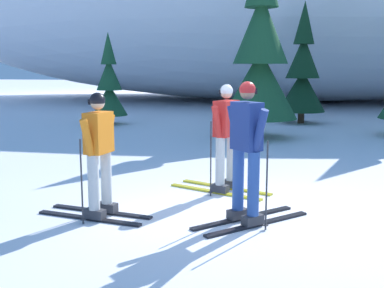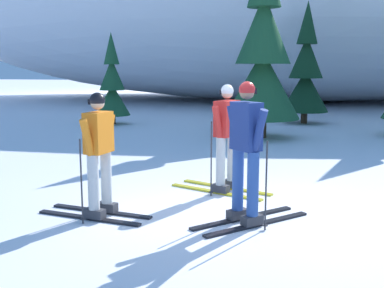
% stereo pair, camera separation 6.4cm
% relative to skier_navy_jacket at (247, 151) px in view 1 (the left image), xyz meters
% --- Properties ---
extents(ground_plane, '(120.00, 120.00, 0.00)m').
position_rel_skier_navy_jacket_xyz_m(ground_plane, '(-0.18, 0.46, -0.96)').
color(ground_plane, white).
extents(skier_navy_jacket, '(1.50, 1.44, 1.85)m').
position_rel_skier_navy_jacket_xyz_m(skier_navy_jacket, '(0.00, 0.00, 0.00)').
color(skier_navy_jacket, black).
rests_on(skier_navy_jacket, ground).
extents(skier_orange_jacket, '(1.61, 0.77, 1.69)m').
position_rel_skier_navy_jacket_xyz_m(skier_orange_jacket, '(-1.96, -0.05, -0.08)').
color(skier_orange_jacket, black).
rests_on(skier_orange_jacket, ground).
extents(skier_red_jacket, '(1.72, 1.12, 1.75)m').
position_rel_skier_navy_jacket_xyz_m(skier_red_jacket, '(-0.41, 1.54, -0.04)').
color(skier_red_jacket, gold).
rests_on(skier_red_jacket, ground).
extents(pine_tree_far_left, '(1.23, 1.23, 3.19)m').
position_rel_skier_navy_jacket_xyz_m(pine_tree_far_left, '(-5.25, 9.84, 0.37)').
color(pine_tree_far_left, '#47301E').
rests_on(pine_tree_far_left, ground).
extents(pine_tree_left, '(2.14, 2.14, 5.55)m').
position_rel_skier_navy_jacket_xyz_m(pine_tree_left, '(-0.02, 7.58, 1.36)').
color(pine_tree_left, '#47301E').
rests_on(pine_tree_left, ground).
extents(pine_tree_center_left, '(1.65, 1.65, 4.26)m').
position_rel_skier_navy_jacket_xyz_m(pine_tree_center_left, '(1.40, 11.25, 0.82)').
color(pine_tree_center_left, '#47301E').
rests_on(pine_tree_center_left, ground).
extents(snow_ridge_background, '(43.10, 21.85, 10.45)m').
position_rel_skier_navy_jacket_xyz_m(snow_ridge_background, '(1.25, 22.83, 4.26)').
color(snow_ridge_background, white).
rests_on(snow_ridge_background, ground).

